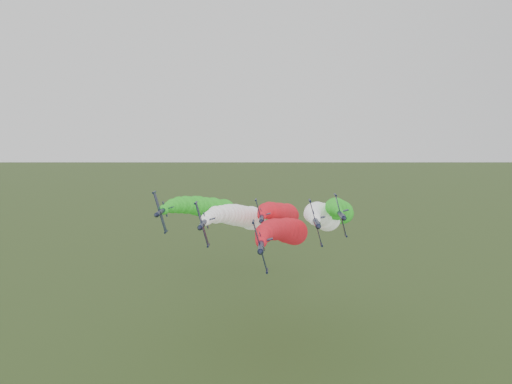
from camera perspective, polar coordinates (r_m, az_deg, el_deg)
jet_lead at (r=129.80m, az=3.20°, el=-4.44°), size 13.92×65.17×17.17m
jet_inner_left at (r=142.16m, az=-1.88°, el=-2.80°), size 13.65×64.90×16.90m
jet_inner_right at (r=142.34m, az=7.48°, el=-2.68°), size 14.26×65.51×17.51m
jet_outer_left at (r=151.62m, az=-5.54°, el=-1.86°), size 14.14×65.39×17.39m
jet_outer_right at (r=150.42m, az=9.38°, el=-2.07°), size 13.54×64.79×16.80m
jet_trail at (r=158.76m, az=2.72°, el=-2.41°), size 13.51×64.76×16.76m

